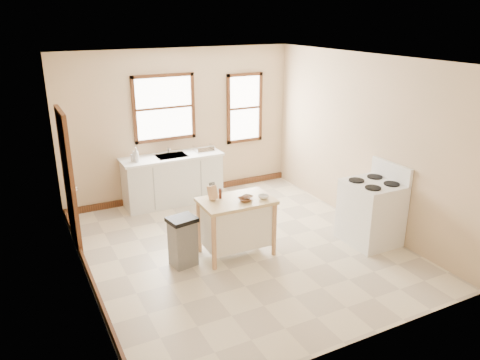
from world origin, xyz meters
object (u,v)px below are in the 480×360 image
soap_bottle_b (134,156)px  gas_stove (372,204)px  knife_block (213,193)px  bowl_b (247,197)px  bowl_c (263,197)px  trash_bin (183,241)px  pepper_grinder (220,193)px  kitchen_island (236,227)px  soap_bottle_a (136,155)px  bowl_a (245,200)px  dish_rack (204,148)px

soap_bottle_b → gas_stove: (2.88, -2.88, -0.39)m
knife_block → bowl_b: size_ratio=1.26×
soap_bottle_b → bowl_c: (1.23, -2.43, -0.13)m
soap_bottle_b → knife_block: bearing=-82.6°
bowl_b → trash_bin: 1.11m
gas_stove → pepper_grinder: bearing=161.3°
soap_bottle_b → bowl_c: soap_bottle_b is taller
kitchen_island → knife_block: bearing=155.1°
knife_block → pepper_grinder: knife_block is taller
soap_bottle_a → knife_block: (0.53, -2.09, -0.09)m
bowl_c → gas_stove: size_ratio=0.12×
soap_bottle_b → bowl_a: 2.58m
knife_block → trash_bin: (-0.52, -0.11, -0.60)m
knife_block → pepper_grinder: 0.12m
trash_bin → gas_stove: 2.92m
bowl_c → dish_rack: bearing=87.2°
knife_block → soap_bottle_b: bearing=89.1°
knife_block → dish_rack: bearing=54.5°
bowl_c → knife_block: bearing=156.4°
dish_rack → bowl_a: bearing=-120.1°
bowl_b → gas_stove: size_ratio=0.13×
pepper_grinder → bowl_b: (0.34, -0.19, -0.06)m
bowl_b → trash_bin: (-0.98, 0.08, -0.52)m
knife_block → pepper_grinder: bearing=-17.1°
soap_bottle_a → pepper_grinder: (0.65, -2.09, -0.11)m
pepper_grinder → trash_bin: 0.86m
dish_rack → soap_bottle_a: bearing=163.5°
soap_bottle_b → gas_stove: 4.10m
kitchen_island → trash_bin: (-0.82, 0.04, -0.07)m
kitchen_island → gas_stove: 2.11m
trash_bin → bowl_a: bearing=-19.5°
trash_bin → gas_stove: (2.84, -0.64, 0.26)m
bowl_b → gas_stove: 1.96m
soap_bottle_b → pepper_grinder: size_ratio=1.25×
dish_rack → bowl_c: dish_rack is taller
soap_bottle_a → gas_stove: gas_stove is taller
bowl_a → soap_bottle_b: bearing=111.6°
soap_bottle_a → pepper_grinder: size_ratio=1.72×
kitchen_island → bowl_c: bearing=-20.1°
soap_bottle_a → bowl_c: soap_bottle_a is taller
soap_bottle_b → kitchen_island: size_ratio=0.18×
soap_bottle_a → bowl_c: size_ratio=1.68×
dish_rack → trash_bin: dish_rack is taller
soap_bottle_b → pepper_grinder: 2.25m
soap_bottle_b → dish_rack: size_ratio=0.52×
bowl_b → bowl_c: bowl_c is taller
bowl_c → kitchen_island: bearing=158.6°
soap_bottle_a → trash_bin: (0.01, -2.20, -0.68)m
soap_bottle_b → gas_stove: size_ratio=0.15×
trash_bin → bowl_b: bearing=-14.8°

